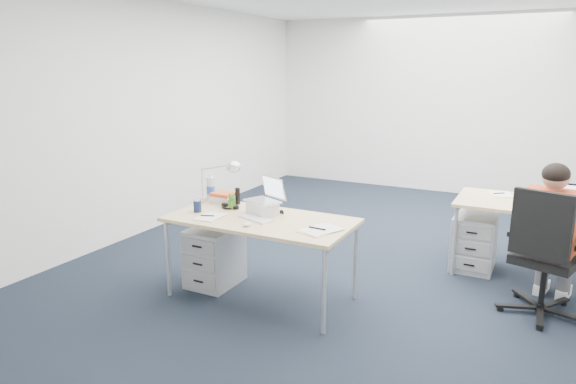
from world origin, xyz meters
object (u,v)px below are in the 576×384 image
(dark_laptop, at_px, (570,199))
(sunglasses, at_px, (280,212))
(desk_far, at_px, (545,209))
(seated_person, at_px, (552,236))
(office_chair, at_px, (542,280))
(computer_mouse, at_px, (247,224))
(drawer_pedestal_far, at_px, (474,242))
(cordless_phone, at_px, (238,196))
(far_cup, at_px, (575,198))
(book_stack, at_px, (223,198))
(headphones, at_px, (230,206))
(drawer_pedestal_near, at_px, (215,256))
(silver_laptop, at_px, (262,197))
(desk_near, at_px, (261,223))
(desk_lamp, at_px, (214,181))
(can_koozie, at_px, (197,206))
(wireless_keyboard, at_px, (256,218))
(bear_figurine, at_px, (232,201))
(water_bottle, at_px, (211,187))

(dark_laptop, bearing_deg, sunglasses, -151.60)
(desk_far, xyz_separation_m, seated_person, (0.07, -0.71, -0.05))
(office_chair, distance_m, computer_mouse, 2.45)
(drawer_pedestal_far, height_order, cordless_phone, cordless_phone)
(desk_far, height_order, far_cup, far_cup)
(book_stack, bearing_deg, computer_mouse, -41.70)
(headphones, relative_size, sunglasses, 1.92)
(office_chair, distance_m, drawer_pedestal_near, 2.83)
(dark_laptop, bearing_deg, silver_laptop, -150.88)
(desk_near, height_order, office_chair, office_chair)
(seated_person, relative_size, silver_laptop, 3.91)
(headphones, bearing_deg, computer_mouse, -30.40)
(desk_lamp, bearing_deg, drawer_pedestal_far, 29.63)
(can_koozie, height_order, far_cup, can_koozie)
(sunglasses, xyz_separation_m, far_cup, (2.35, 1.60, 0.04))
(drawer_pedestal_far, bearing_deg, cordless_phone, -147.77)
(drawer_pedestal_near, distance_m, wireless_keyboard, 0.70)
(silver_laptop, bearing_deg, bear_figurine, -158.99)
(bear_figurine, height_order, sunglasses, bear_figurine)
(headphones, relative_size, desk_lamp, 0.45)
(seated_person, distance_m, far_cup, 0.93)
(office_chair, distance_m, bear_figurine, 2.71)
(water_bottle, height_order, sunglasses, water_bottle)
(seated_person, distance_m, book_stack, 2.89)
(wireless_keyboard, height_order, water_bottle, water_bottle)
(wireless_keyboard, distance_m, dark_laptop, 2.77)
(desk_near, height_order, silver_laptop, silver_laptop)
(desk_lamp, xyz_separation_m, dark_laptop, (2.98, 1.17, -0.09))
(sunglasses, bearing_deg, cordless_phone, -169.21)
(computer_mouse, bearing_deg, office_chair, 18.68)
(cordless_phone, height_order, far_cup, cordless_phone)
(book_stack, bearing_deg, far_cup, 27.29)
(seated_person, distance_m, drawer_pedestal_far, 1.01)
(far_cup, bearing_deg, can_koozie, -147.79)
(office_chair, height_order, seated_person, seated_person)
(headphones, xyz_separation_m, sunglasses, (0.49, 0.05, -0.00))
(dark_laptop, bearing_deg, headphones, -154.95)
(wireless_keyboard, bearing_deg, sunglasses, 91.88)
(office_chair, height_order, drawer_pedestal_near, office_chair)
(desk_far, distance_m, book_stack, 3.07)
(computer_mouse, xyz_separation_m, sunglasses, (0.06, 0.46, -0.00))
(far_cup, bearing_deg, desk_lamp, -151.90)
(desk_far, bearing_deg, headphones, -150.47)
(water_bottle, distance_m, far_cup, 3.50)
(seated_person, distance_m, dark_laptop, 0.51)
(silver_laptop, height_order, sunglasses, silver_laptop)
(bear_figurine, height_order, far_cup, bear_figurine)
(desk_near, xyz_separation_m, dark_laptop, (2.36, 1.37, 0.18))
(drawer_pedestal_near, xyz_separation_m, headphones, (0.11, 0.11, 0.47))
(desk_far, distance_m, water_bottle, 3.21)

